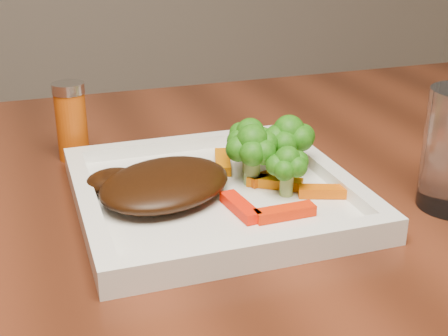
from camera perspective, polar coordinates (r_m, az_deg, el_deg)
name	(u,v)px	position (r m, az deg, el deg)	size (l,w,h in m)	color
plate	(215,197)	(0.63, -0.86, -2.71)	(0.27, 0.27, 0.01)	white
steak	(165,184)	(0.61, -5.41, -1.44)	(0.14, 0.11, 0.03)	black
broccoli_0	(250,141)	(0.66, 2.39, 2.46)	(0.06, 0.06, 0.07)	#277112
broccoli_1	(288,146)	(0.66, 5.90, 1.99)	(0.06, 0.06, 0.06)	#2B5D0F
broccoli_2	(287,167)	(0.61, 5.80, 0.05)	(0.05, 0.05, 0.06)	#216210
broccoli_3	(252,156)	(0.63, 2.59, 1.12)	(0.06, 0.06, 0.06)	#267413
carrot_0	(285,212)	(0.58, 5.59, -4.06)	(0.06, 0.02, 0.01)	red
carrot_1	(327,191)	(0.62, 9.42, -2.13)	(0.06, 0.02, 0.01)	#D55603
carrot_2	(240,207)	(0.59, 1.49, -3.57)	(0.06, 0.02, 0.01)	#FC1A04
carrot_3	(291,160)	(0.69, 6.15, 0.71)	(0.05, 0.01, 0.01)	#C73103
carrot_4	(223,162)	(0.69, -0.12, 0.58)	(0.06, 0.02, 0.01)	#C86503
carrot_5	(275,182)	(0.64, 4.66, -1.32)	(0.06, 0.02, 0.01)	orange
carrot_6	(269,177)	(0.65, 4.13, -0.81)	(0.05, 0.01, 0.01)	#D04F03
spice_shaker	(71,121)	(0.75, -13.78, 4.15)	(0.04, 0.04, 0.09)	#AF4509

